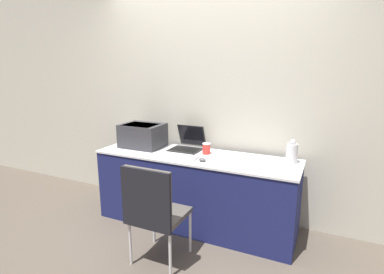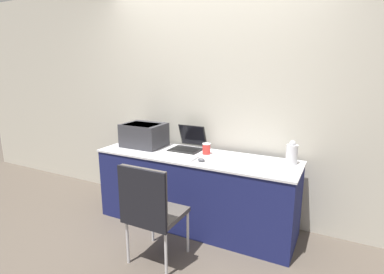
% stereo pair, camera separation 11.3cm
% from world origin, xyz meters
% --- Properties ---
extents(ground_plane, '(14.00, 14.00, 0.00)m').
position_xyz_m(ground_plane, '(0.00, 0.00, 0.00)').
color(ground_plane, brown).
extents(wall_back, '(8.00, 0.05, 2.60)m').
position_xyz_m(wall_back, '(0.00, 0.71, 1.30)').
color(wall_back, '#B7B2A3').
rests_on(wall_back, ground_plane).
extents(table, '(2.09, 0.61, 0.77)m').
position_xyz_m(table, '(0.00, 0.30, 0.38)').
color(table, '#191E51').
rests_on(table, ground_plane).
extents(printer, '(0.45, 0.36, 0.26)m').
position_xyz_m(printer, '(-0.68, 0.36, 0.91)').
color(printer, '#333338').
rests_on(printer, table).
extents(laptop_left, '(0.32, 0.35, 0.26)m').
position_xyz_m(laptop_left, '(-0.17, 0.46, 0.82)').
color(laptop_left, black).
rests_on(laptop_left, table).
extents(external_keyboard, '(0.44, 0.16, 0.02)m').
position_xyz_m(external_keyboard, '(-0.14, 0.16, 0.78)').
color(external_keyboard, silver).
rests_on(external_keyboard, table).
extents(coffee_cup, '(0.08, 0.08, 0.11)m').
position_xyz_m(coffee_cup, '(0.09, 0.39, 0.82)').
color(coffee_cup, red).
rests_on(coffee_cup, table).
extents(mouse, '(0.07, 0.05, 0.03)m').
position_xyz_m(mouse, '(0.15, 0.14, 0.78)').
color(mouse, '#4C4C51').
rests_on(mouse, table).
extents(metal_pitcher, '(0.11, 0.11, 0.23)m').
position_xyz_m(metal_pitcher, '(0.92, 0.45, 0.87)').
color(metal_pitcher, silver).
rests_on(metal_pitcher, table).
extents(chair, '(0.44, 0.43, 0.89)m').
position_xyz_m(chair, '(-0.02, -0.49, 0.55)').
color(chair, '#4C4742').
rests_on(chair, ground_plane).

